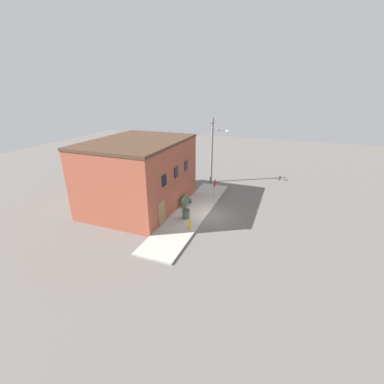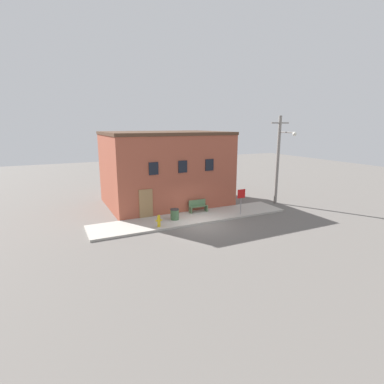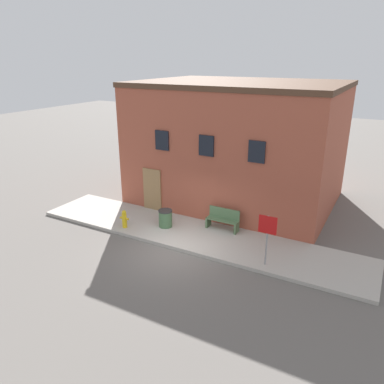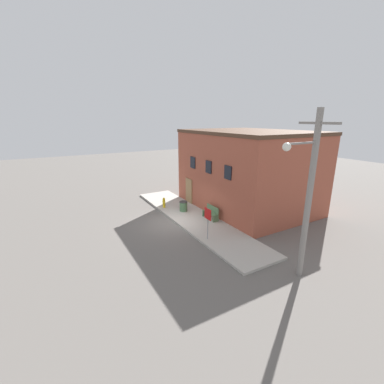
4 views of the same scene
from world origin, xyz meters
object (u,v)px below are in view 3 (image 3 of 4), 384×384
(bench, at_px, (223,220))
(trash_bin, at_px, (165,218))
(stop_sign, at_px, (267,231))
(fire_hydrant, at_px, (124,219))

(bench, distance_m, trash_bin, 2.53)
(stop_sign, height_order, trash_bin, stop_sign)
(fire_hydrant, relative_size, bench, 0.57)
(fire_hydrant, bearing_deg, bench, 26.56)
(fire_hydrant, xyz_separation_m, trash_bin, (1.52, 0.96, -0.02))
(fire_hydrant, bearing_deg, trash_bin, 32.11)
(fire_hydrant, distance_m, bench, 4.32)
(fire_hydrant, relative_size, trash_bin, 1.05)
(stop_sign, relative_size, bench, 1.34)
(stop_sign, xyz_separation_m, trash_bin, (-4.91, 1.00, -0.94))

